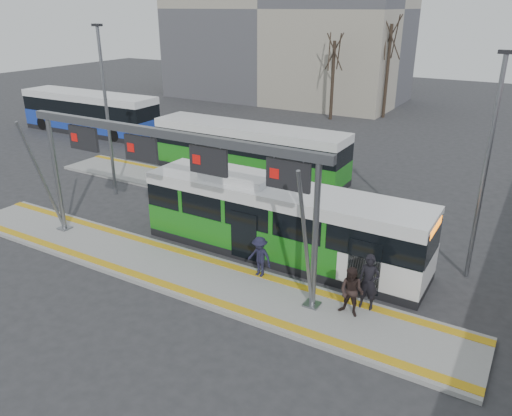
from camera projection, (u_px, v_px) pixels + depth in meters
The scene contains 18 objects.
ground at pixel (176, 271), 18.88m from camera, with size 120.00×120.00×0.00m, color #2D2D30.
platform_main at pixel (176, 269), 18.85m from camera, with size 22.00×3.00×0.15m, color gray.
platform_second at pixel (211, 189), 27.11m from camera, with size 20.00×3.00×0.15m, color gray.
tactile_main at pixel (176, 267), 18.82m from camera, with size 22.00×2.65×0.02m.
tactile_second at pixel (223, 181), 28.00m from camera, with size 20.00×0.35×0.02m.
gantry at pixel (165, 159), 17.62m from camera, with size 13.00×1.68×5.20m.
apartment_block at pixel (287, 6), 50.70m from camera, with size 24.50×12.50×18.40m.
hero_bus at pixel (280, 222), 19.58m from camera, with size 11.55×2.50×3.17m.
bg_bus_green at pixel (248, 151), 29.07m from camera, with size 11.87×2.55×2.97m.
bg_bus_blue at pixel (90, 113), 38.78m from camera, with size 11.94×2.89×3.10m.
passenger_a at pixel (368, 282), 15.99m from camera, with size 0.70×0.46×1.91m, color black.
passenger_b at pixel (352, 292), 15.67m from camera, with size 0.81×0.63×1.67m, color black.
passenger_c at pixel (260, 257), 17.98m from camera, with size 1.00×0.58×1.55m, color #1A1A2F.
tree_left at pixel (334, 52), 41.83m from camera, with size 1.40×1.40×7.47m.
tree_mid at pixel (391, 38), 42.12m from camera, with size 1.40×1.40×8.94m.
tree_far at pixel (209, 42), 52.45m from camera, with size 1.40×1.40×7.49m.
lamp_west at pixel (107, 109), 24.86m from camera, with size 0.50×0.25×8.54m.
lamp_east at pixel (486, 166), 16.92m from camera, with size 0.50×0.25×8.05m.
Camera 1 is at (11.03, -12.74, 9.35)m, focal length 35.00 mm.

